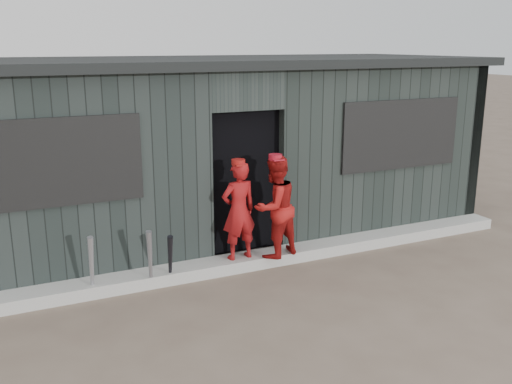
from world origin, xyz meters
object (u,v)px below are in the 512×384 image
player_grey_back (249,201)px  bat_mid (150,260)px  dugout (209,148)px  bat_right (170,260)px  bat_left (92,267)px  player_red_right (275,207)px  player_red_left (239,211)px

player_grey_back → bat_mid: bearing=20.9°
dugout → bat_mid: bearing=-127.3°
bat_mid → bat_right: 0.26m
bat_right → bat_mid: bearing=-170.5°
bat_left → bat_mid: 0.66m
bat_right → dugout: 2.41m
player_grey_back → dugout: dugout is taller
bat_left → player_red_right: 2.35m
player_grey_back → player_red_right: bearing=84.7°
bat_left → dugout: dugout is taller
bat_left → player_red_left: size_ratio=0.62×
bat_left → player_grey_back: bearing=18.5°
dugout → player_grey_back: bearing=-79.6°
bat_right → player_red_left: 1.07m
player_red_right → player_grey_back: 0.78m
bat_left → bat_mid: bat_mid is taller
player_grey_back → dugout: (-0.19, 1.05, 0.60)m
bat_right → player_red_left: bearing=9.2°
player_red_left → bat_left: bearing=-0.6°
bat_mid → player_red_left: 1.29m
bat_mid → player_grey_back: 1.87m
bat_left → bat_right: 0.90m
bat_mid → bat_right: bearing=9.5°
bat_right → player_red_right: bearing=1.4°
player_red_right → player_grey_back: (-0.02, 0.77, -0.12)m
bat_right → player_red_left: size_ratio=0.55×
player_red_left → player_red_right: (0.45, -0.12, 0.02)m
player_grey_back → bat_left: bearing=12.1°
bat_left → bat_mid: bearing=-6.8°
bat_left → player_red_left: bearing=3.7°
bat_left → player_red_left: (1.86, 0.12, 0.40)m
dugout → player_red_left: bearing=-98.0°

